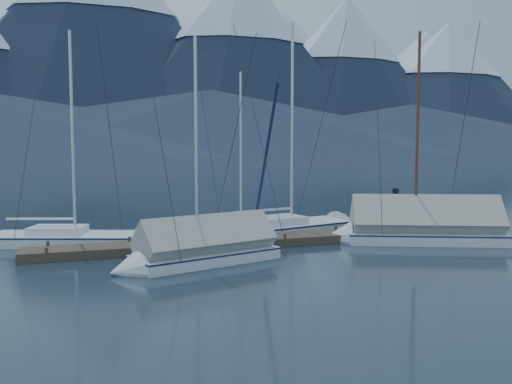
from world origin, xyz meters
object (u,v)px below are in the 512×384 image
sailboat_open_mid (249,231)px  sailboat_covered_near (411,231)px  sailboat_open_right (301,229)px  sailboat_open_left (88,241)px  person (396,208)px  sailboat_covered_far (194,252)px

sailboat_open_mid → sailboat_covered_near: bearing=-34.9°
sailboat_open_mid → sailboat_open_right: sailboat_open_right is taller
sailboat_open_left → sailboat_covered_near: bearing=-16.1°
sailboat_open_left → sailboat_open_mid: bearing=2.7°
sailboat_open_right → person: (3.85, -1.99, 1.07)m
sailboat_covered_near → sailboat_covered_far: (-9.69, -1.32, -0.07)m
sailboat_open_right → sailboat_open_mid: bearing=173.5°
sailboat_open_mid → sailboat_covered_near: 7.18m
sailboat_open_right → sailboat_covered_far: bearing=-140.6°
sailboat_covered_far → sailboat_open_mid: bearing=55.0°
sailboat_open_left → person: 13.64m
sailboat_open_mid → sailboat_covered_far: sailboat_covered_far is taller
person → sailboat_open_mid: bearing=55.7°
sailboat_open_right → sailboat_open_left: bearing=-179.6°
person → sailboat_open_right: bearing=48.1°
sailboat_open_right → person: 4.46m
sailboat_covered_far → person: bearing=17.3°
sailboat_open_left → sailboat_open_right: size_ratio=0.90×
sailboat_covered_far → person: sailboat_covered_far is taller
sailboat_open_right → sailboat_covered_far: 8.11m
sailboat_open_left → person: size_ratio=5.20×
sailboat_open_left → sailboat_open_mid: 7.16m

